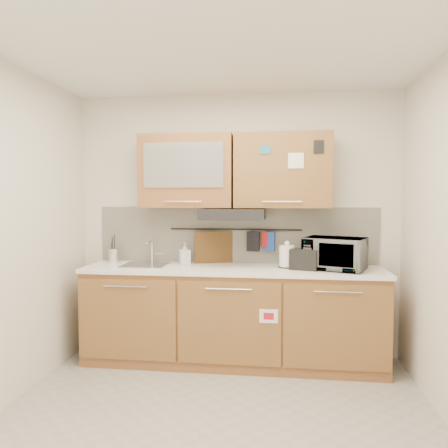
# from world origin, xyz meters

# --- Properties ---
(floor) EXTENTS (3.20, 3.20, 0.00)m
(floor) POSITION_xyz_m (0.00, 0.00, 0.00)
(floor) COLOR #9E9993
(floor) RESTS_ON ground
(ceiling) EXTENTS (3.20, 3.20, 0.00)m
(ceiling) POSITION_xyz_m (0.00, 0.00, 2.60)
(ceiling) COLOR white
(ceiling) RESTS_ON wall_back
(wall_back) EXTENTS (3.20, 0.00, 3.20)m
(wall_back) POSITION_xyz_m (0.00, 1.50, 1.30)
(wall_back) COLOR silver
(wall_back) RESTS_ON ground
(base_cabinet) EXTENTS (2.80, 0.64, 0.88)m
(base_cabinet) POSITION_xyz_m (0.00, 1.19, 0.41)
(base_cabinet) COLOR #905B33
(base_cabinet) RESTS_ON floor
(countertop) EXTENTS (2.82, 0.62, 0.04)m
(countertop) POSITION_xyz_m (0.00, 1.19, 0.90)
(countertop) COLOR white
(countertop) RESTS_ON base_cabinet
(backsplash) EXTENTS (2.80, 0.02, 0.56)m
(backsplash) POSITION_xyz_m (0.00, 1.49, 1.20)
(backsplash) COLOR silver
(backsplash) RESTS_ON countertop
(upper_cabinets) EXTENTS (1.82, 0.37, 0.70)m
(upper_cabinets) POSITION_xyz_m (-0.00, 1.32, 1.83)
(upper_cabinets) COLOR #905B33
(upper_cabinets) RESTS_ON wall_back
(range_hood) EXTENTS (0.60, 0.46, 0.10)m
(range_hood) POSITION_xyz_m (0.00, 1.25, 1.42)
(range_hood) COLOR black
(range_hood) RESTS_ON upper_cabinets
(sink) EXTENTS (0.42, 0.40, 0.26)m
(sink) POSITION_xyz_m (-0.85, 1.21, 0.92)
(sink) COLOR silver
(sink) RESTS_ON countertop
(utensil_rail) EXTENTS (1.30, 0.02, 0.02)m
(utensil_rail) POSITION_xyz_m (0.00, 1.45, 1.26)
(utensil_rail) COLOR black
(utensil_rail) RESTS_ON backsplash
(utensil_crock) EXTENTS (0.13, 0.13, 0.28)m
(utensil_crock) POSITION_xyz_m (-1.23, 1.36, 0.99)
(utensil_crock) COLOR silver
(utensil_crock) RESTS_ON countertop
(kettle) EXTENTS (0.18, 0.16, 0.25)m
(kettle) POSITION_xyz_m (0.51, 1.24, 1.02)
(kettle) COLOR white
(kettle) RESTS_ON countertop
(toaster) EXTENTS (0.28, 0.21, 0.19)m
(toaster) POSITION_xyz_m (0.66, 1.14, 1.02)
(toaster) COLOR black
(toaster) RESTS_ON countertop
(microwave) EXTENTS (0.62, 0.53, 0.29)m
(microwave) POSITION_xyz_m (0.94, 1.19, 1.07)
(microwave) COLOR #999999
(microwave) RESTS_ON countertop
(soap_bottle) EXTENTS (0.13, 0.13, 0.21)m
(soap_bottle) POSITION_xyz_m (-0.49, 1.32, 1.03)
(soap_bottle) COLOR #999999
(soap_bottle) RESTS_ON countertop
(cutting_board) EXTENTS (0.38, 0.14, 0.48)m
(cutting_board) POSITION_xyz_m (-0.21, 1.44, 1.00)
(cutting_board) COLOR brown
(cutting_board) RESTS_ON utensil_rail
(oven_mitt) EXTENTS (0.12, 0.06, 0.19)m
(oven_mitt) POSITION_xyz_m (0.34, 1.44, 1.15)
(oven_mitt) COLOR #22429C
(oven_mitt) RESTS_ON utensil_rail
(dark_pouch) EXTENTS (0.13, 0.06, 0.20)m
(dark_pouch) POSITION_xyz_m (0.18, 1.44, 1.14)
(dark_pouch) COLOR black
(dark_pouch) RESTS_ON utensil_rail
(pot_holder) EXTENTS (0.12, 0.06, 0.15)m
(pot_holder) POSITION_xyz_m (0.32, 1.44, 1.17)
(pot_holder) COLOR #B01719
(pot_holder) RESTS_ON utensil_rail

